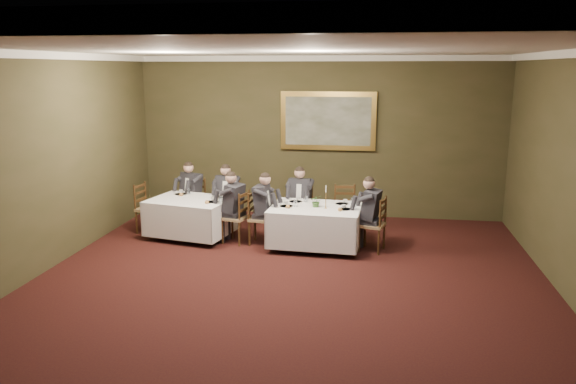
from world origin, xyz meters
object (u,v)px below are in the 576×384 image
(chair_main_endleft, at_px, (261,229))
(centerpiece, at_px, (316,200))
(chair_sec_backleft, at_px, (193,212))
(diner_sec_backleft, at_px, (193,201))
(diner_sec_endright, at_px, (235,216))
(table_main, at_px, (316,223))
(diner_main_backleft, at_px, (300,208))
(diner_sec_backright, at_px, (228,205))
(chair_sec_endright, at_px, (236,228))
(painting, at_px, (328,121))
(table_second, at_px, (191,215))
(chair_sec_endleft, at_px, (149,218))
(chair_main_backleft, at_px, (301,219))
(chair_main_endright, at_px, (372,236))
(chair_sec_backright, at_px, (228,215))
(chair_main_backright, at_px, (344,221))
(diner_main_endright, at_px, (372,223))
(diner_main_endleft, at_px, (261,217))
(candlestick, at_px, (326,200))

(chair_main_endleft, xyz_separation_m, centerpiece, (1.05, -0.05, 0.60))
(chair_sec_backleft, relative_size, diner_sec_backleft, 0.74)
(chair_sec_backleft, xyz_separation_m, diner_sec_endright, (1.18, -1.04, 0.23))
(chair_main_endleft, bearing_deg, table_main, 91.20)
(diner_main_backleft, relative_size, diner_sec_backright, 1.00)
(chair_sec_endright, distance_m, painting, 3.28)
(table_second, relative_size, chair_sec_endleft, 1.74)
(chair_main_backleft, height_order, chair_main_endleft, same)
(diner_main_backleft, bearing_deg, chair_main_endleft, 56.85)
(chair_main_endright, relative_size, centerpiece, 4.17)
(table_main, distance_m, diner_main_backleft, 0.95)
(chair_sec_backright, bearing_deg, diner_sec_backright, 90.00)
(chair_sec_endright, distance_m, diner_sec_endright, 0.23)
(table_second, relative_size, chair_main_endleft, 1.74)
(table_second, height_order, chair_main_backleft, chair_main_backleft)
(chair_main_backright, relative_size, diner_main_endright, 0.74)
(diner_main_endleft, relative_size, diner_main_endright, 1.00)
(table_main, bearing_deg, chair_sec_endleft, 172.88)
(diner_main_endright, bearing_deg, chair_sec_endright, 102.59)
(chair_main_endright, relative_size, chair_sec_endleft, 1.00)
(chair_main_backright, bearing_deg, chair_main_endright, 117.86)
(candlestick, bearing_deg, chair_main_endright, 1.09)
(chair_main_backright, relative_size, chair_main_endleft, 1.00)
(diner_main_endleft, bearing_deg, chair_main_backleft, 146.35)
(diner_sec_endright, bearing_deg, chair_sec_endright, -90.00)
(table_main, height_order, chair_sec_endright, chair_sec_endright)
(chair_sec_endleft, bearing_deg, chair_main_backleft, 108.28)
(diner_sec_backright, bearing_deg, chair_sec_endleft, 21.59)
(diner_main_backleft, height_order, painting, painting)
(chair_main_backleft, relative_size, diner_sec_backright, 0.74)
(diner_main_endleft, xyz_separation_m, chair_sec_endright, (-0.48, -0.01, -0.23))
(chair_main_backleft, bearing_deg, candlestick, 127.47)
(chair_main_backright, distance_m, diner_sec_backleft, 3.21)
(table_main, bearing_deg, chair_main_endright, -3.06)
(chair_main_endright, bearing_deg, painting, 38.57)
(diner_sec_backleft, height_order, diner_sec_endright, same)
(chair_sec_endright, xyz_separation_m, chair_sec_endleft, (-1.90, 0.38, 0.00))
(table_second, bearing_deg, chair_sec_endleft, 168.63)
(chair_main_endleft, xyz_separation_m, chair_sec_endleft, (-2.37, 0.37, 0.00))
(chair_main_endleft, relative_size, diner_sec_endright, 0.74)
(chair_main_endleft, distance_m, chair_sec_endleft, 2.40)
(chair_main_endleft, bearing_deg, diner_sec_backright, -130.60)
(diner_main_backleft, xyz_separation_m, diner_sec_backright, (-1.51, 0.06, 0.00))
(diner_sec_endright, bearing_deg, diner_main_endright, -77.03)
(chair_main_backleft, xyz_separation_m, centerpiece, (0.41, -0.86, 0.60))
(chair_sec_endleft, bearing_deg, diner_main_endleft, 91.05)
(chair_main_backright, height_order, diner_main_endright, diner_main_endright)
(diner_sec_backleft, xyz_separation_m, diner_sec_backright, (0.80, -0.16, 0.00))
(table_second, distance_m, painting, 3.62)
(diner_sec_backright, distance_m, chair_sec_endleft, 1.60)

